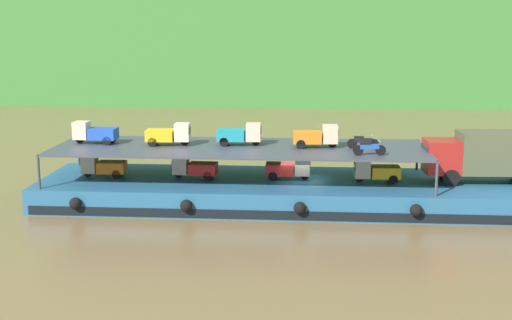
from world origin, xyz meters
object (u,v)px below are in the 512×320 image
object	(u,v)px
mini_truck_upper_stern	(94,133)
mini_truck_upper_fore	(240,134)
covered_lorry	(485,155)
mini_truck_lower_aft	(194,167)
mini_truck_lower_stern	(103,166)
mini_truck_upper_bow	(316,136)
mini_truck_lower_mid	(289,168)
motorcycle_upper_centre	(363,142)
mini_truck_lower_fore	(376,171)
motorcycle_upper_port	(369,148)
cargo_barge	(301,192)
mini_truck_upper_mid	(169,134)

from	to	relation	value
mini_truck_upper_stern	mini_truck_upper_fore	bearing A→B (deg)	0.59
covered_lorry	mini_truck_lower_aft	xyz separation A→B (m)	(-17.68, -0.19, -1.00)
mini_truck_lower_stern	mini_truck_upper_stern	distance (m)	2.21
mini_truck_upper_bow	mini_truck_lower_mid	bearing A→B (deg)	-177.69
mini_truck_lower_aft	motorcycle_upper_centre	bearing A→B (deg)	0.40
mini_truck_lower_fore	mini_truck_upper_bow	world-z (taller)	mini_truck_upper_bow
mini_truck_lower_stern	mini_truck_upper_bow	distance (m)	13.45
covered_lorry	mini_truck_lower_mid	bearing A→B (deg)	179.77
mini_truck_upper_fore	mini_truck_lower_mid	bearing A→B (deg)	-9.28
mini_truck_lower_stern	mini_truck_upper_bow	size ratio (longest dim) A/B	0.99
mini_truck_lower_stern	motorcycle_upper_port	distance (m)	16.52
covered_lorry	motorcycle_upper_centre	xyz separation A→B (m)	(-7.36, -0.12, 0.74)
mini_truck_upper_fore	mini_truck_upper_bow	bearing A→B (deg)	-5.25
mini_truck_lower_stern	mini_truck_lower_mid	world-z (taller)	same
mini_truck_lower_aft	mini_truck_upper_stern	xyz separation A→B (m)	(-6.42, 0.65, 2.00)
cargo_barge	mini_truck_upper_fore	xyz separation A→B (m)	(-3.82, 0.70, 3.44)
mini_truck_lower_stern	mini_truck_lower_fore	size ratio (longest dim) A/B	1.00
mini_truck_lower_mid	motorcycle_upper_port	xyz separation A→B (m)	(4.67, -2.32, 1.74)
mini_truck_lower_stern	mini_truck_upper_stern	xyz separation A→B (m)	(-0.66, 0.68, 2.00)
mini_truck_lower_mid	motorcycle_upper_port	bearing A→B (deg)	-26.48
mini_truck_lower_aft	mini_truck_upper_mid	size ratio (longest dim) A/B	1.00
cargo_barge	mini_truck_lower_aft	bearing A→B (deg)	-179.62
covered_lorry	mini_truck_upper_bow	world-z (taller)	mini_truck_upper_bow
covered_lorry	mini_truck_lower_mid	world-z (taller)	covered_lorry
mini_truck_lower_aft	mini_truck_upper_mid	bearing A→B (deg)	167.00
cargo_barge	mini_truck_lower_fore	size ratio (longest dim) A/B	11.55
mini_truck_upper_mid	motorcycle_upper_centre	world-z (taller)	mini_truck_upper_mid
mini_truck_lower_mid	mini_truck_upper_bow	size ratio (longest dim) A/B	0.98
mini_truck_lower_aft	motorcycle_upper_port	distance (m)	10.88
mini_truck_upper_mid	mini_truck_upper_fore	size ratio (longest dim) A/B	1.01
mini_truck_lower_stern	mini_truck_lower_fore	world-z (taller)	same
mini_truck_lower_stern	motorcycle_upper_port	world-z (taller)	motorcycle_upper_port
mini_truck_lower_fore	motorcycle_upper_port	bearing A→B (deg)	-108.39
mini_truck_lower_stern	mini_truck_lower_aft	bearing A→B (deg)	0.33
mini_truck_lower_aft	mini_truck_upper_mid	xyz separation A→B (m)	(-1.60, 0.37, 2.00)
mini_truck_upper_stern	mini_truck_upper_mid	xyz separation A→B (m)	(4.82, -0.28, 0.00)
mini_truck_lower_fore	mini_truck_upper_stern	world-z (taller)	mini_truck_upper_stern
mini_truck_lower_stern	motorcycle_upper_port	xyz separation A→B (m)	(16.30, -2.05, 1.74)
mini_truck_lower_mid	mini_truck_upper_stern	world-z (taller)	mini_truck_upper_stern
mini_truck_lower_fore	mini_truck_lower_aft	bearing A→B (deg)	179.06
mini_truck_upper_stern	motorcycle_upper_port	distance (m)	17.18
cargo_barge	covered_lorry	xyz separation A→B (m)	(11.06, 0.15, 2.44)
motorcycle_upper_centre	mini_truck_lower_aft	bearing A→B (deg)	-179.60
motorcycle_upper_port	motorcycle_upper_centre	distance (m)	2.16
covered_lorry	mini_truck_lower_aft	world-z (taller)	covered_lorry
mini_truck_lower_aft	mini_truck_upper_bow	world-z (taller)	mini_truck_upper_bow
mini_truck_lower_mid	mini_truck_lower_aft	bearing A→B (deg)	-177.63
mini_truck_lower_aft	motorcycle_upper_port	size ratio (longest dim) A/B	1.46
mini_truck_lower_mid	motorcycle_upper_port	world-z (taller)	motorcycle_upper_port
cargo_barge	mini_truck_upper_mid	xyz separation A→B (m)	(-8.23, 0.33, 3.44)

